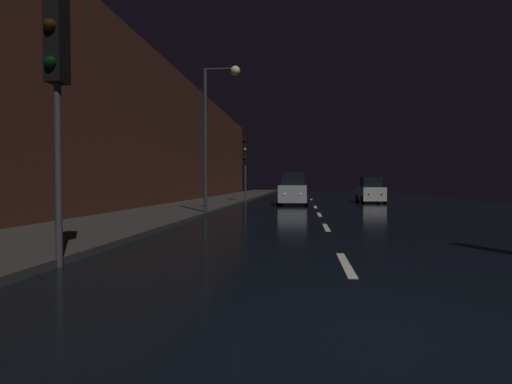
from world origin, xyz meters
TOP-DOWN VIEW (x-y plane):
  - ground at (0.00, 24.50)m, footprint 27.03×84.00m
  - sidewalk_left at (-7.32, 24.50)m, footprint 4.40×84.00m
  - building_facade_left at (-9.92, 21.00)m, footprint 0.80×63.00m
  - lane_centerline at (0.00, 15.39)m, footprint 0.16×29.95m
  - traffic_light_near_left at (-5.12, 2.18)m, footprint 0.31×0.46m
  - traffic_light_far_left at (-5.02, 24.69)m, footprint 0.32×0.46m
  - streetlamp_overhead at (-4.74, 13.31)m, footprint 1.70×0.44m
  - car_approaching_headlights at (-1.42, 22.32)m, footprint 1.99×4.30m
  - car_parked_right_far at (4.22, 25.46)m, footprint 1.74×3.77m

SIDE VIEW (x-z plane):
  - ground at x=0.00m, z-range -0.02..0.00m
  - lane_centerline at x=0.00m, z-range 0.00..0.01m
  - sidewalk_left at x=-7.32m, z-range 0.00..0.15m
  - car_parked_right_far at x=4.22m, z-range -0.08..1.82m
  - car_approaching_headlights at x=-1.42m, z-range -0.09..2.07m
  - traffic_light_far_left at x=-5.02m, z-range 1.11..6.01m
  - traffic_light_near_left at x=-5.12m, z-range 1.19..6.36m
  - streetlamp_overhead at x=-4.74m, z-range 1.14..7.92m
  - building_facade_left at x=-9.92m, z-range 0.00..9.41m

